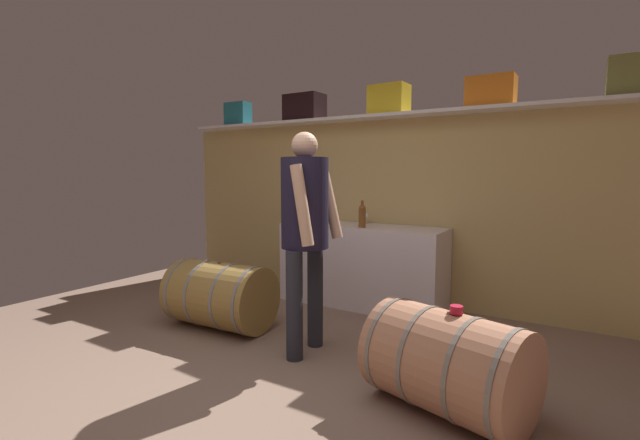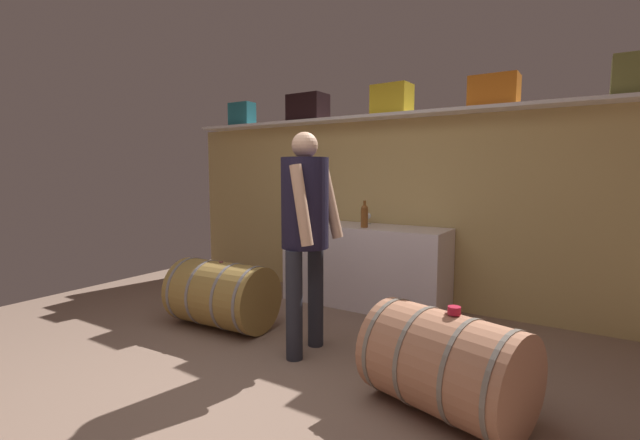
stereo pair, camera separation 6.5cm
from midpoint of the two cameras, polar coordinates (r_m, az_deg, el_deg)
name	(u,v)px [view 1 (the left image)]	position (r m, az deg, el deg)	size (l,w,h in m)	color
ground_plane	(290,365)	(3.35, -4.49, -18.48)	(6.72, 8.32, 0.02)	#846958
back_wall_panel	(391,211)	(4.76, 8.97, 1.14)	(5.52, 0.10, 1.95)	tan
high_shelf_board	(387,117)	(4.64, 8.46, 13.30)	(5.08, 0.40, 0.03)	white
toolcase_teal	(238,114)	(5.75, -11.08, 13.48)	(0.31, 0.18, 0.29)	#22707D
toolcase_black	(305,108)	(5.14, -2.43, 14.53)	(0.43, 0.29, 0.30)	black
toolcase_yellow	(389,100)	(4.66, 8.65, 15.34)	(0.39, 0.25, 0.30)	yellow
toolcase_orange	(491,92)	(4.38, 21.15, 15.44)	(0.42, 0.25, 0.28)	orange
toolcase_olive	(632,77)	(4.32, 35.44, 15.12)	(0.33, 0.24, 0.32)	olive
work_cabinet	(362,265)	(4.60, 5.11, -5.96)	(1.72, 0.57, 0.84)	white
wine_bottle_amber	(362,215)	(4.37, 5.15, 0.61)	(0.07, 0.07, 0.27)	brown
wine_glass	(365,216)	(4.69, 5.57, 0.49)	(0.07, 0.07, 0.12)	white
wine_barrel_near	(448,363)	(2.73, 15.86, -17.61)	(1.01, 0.80, 0.60)	#AE7455
wine_barrel_far	(220,295)	(4.06, -13.45, -9.57)	(0.93, 0.63, 0.60)	olive
tasting_cup	(456,310)	(2.61, 16.82, -11.23)	(0.07, 0.07, 0.05)	red
winemaker_pouring	(306,220)	(3.27, -2.47, 0.06)	(0.39, 0.50, 1.69)	#282933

